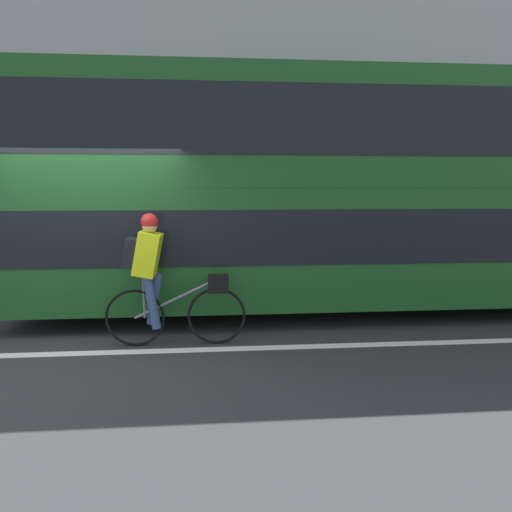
% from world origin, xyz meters
% --- Properties ---
extents(ground_plane, '(80.00, 80.00, 0.00)m').
position_xyz_m(ground_plane, '(0.00, 0.00, 0.00)').
color(ground_plane, '#2D2D30').
extents(road_center_line, '(50.00, 0.14, 0.01)m').
position_xyz_m(road_center_line, '(0.00, -0.13, 0.00)').
color(road_center_line, silver).
rests_on(road_center_line, ground_plane).
extents(sidewalk_curb, '(60.00, 1.69, 0.12)m').
position_xyz_m(sidewalk_curb, '(0.00, 4.60, 0.06)').
color(sidewalk_curb, gray).
rests_on(sidewalk_curb, ground_plane).
extents(building_facade, '(60.00, 0.30, 6.72)m').
position_xyz_m(building_facade, '(0.00, 5.59, 3.36)').
color(building_facade, '#9E9EA3').
rests_on(building_facade, ground_plane).
extents(bus, '(11.38, 2.49, 3.61)m').
position_xyz_m(bus, '(4.26, 1.62, 2.00)').
color(bus, black).
rests_on(bus, ground_plane).
extents(cyclist_on_bike, '(1.78, 0.32, 1.70)m').
position_xyz_m(cyclist_on_bike, '(1.00, 0.06, 0.91)').
color(cyclist_on_bike, black).
rests_on(cyclist_on_bike, ground_plane).
extents(street_sign_post, '(0.36, 0.09, 2.65)m').
position_xyz_m(street_sign_post, '(-1.67, 4.51, 1.59)').
color(street_sign_post, '#59595B').
rests_on(street_sign_post, sidewalk_curb).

